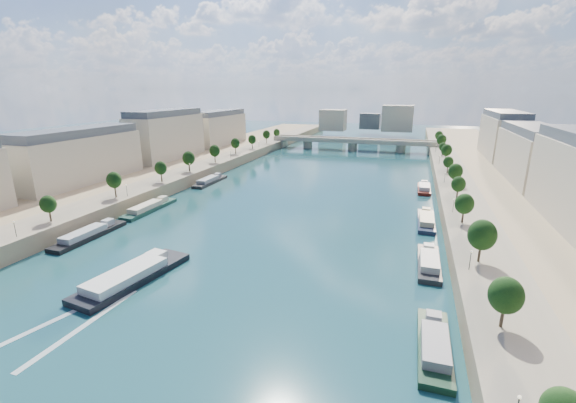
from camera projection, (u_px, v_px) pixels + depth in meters
The scene contains 17 objects.
ground at pixel (298, 200), 145.52m from camera, with size 700.00×700.00×0.00m, color #0C3237.
quay_left at pixel (139, 180), 166.12m from camera, with size 44.00×520.00×5.00m, color #9E8460.
quay_right at pixel (513, 212), 123.51m from camera, with size 44.00×520.00×5.00m, color #9E8460.
pave_left at pixel (168, 177), 160.97m from camera, with size 14.00×520.00×0.10m, color gray.
pave_right at pixel (463, 200), 127.23m from camera, with size 14.00×520.00×0.10m, color gray.
trees_left at pixel (174, 164), 160.68m from camera, with size 4.80×268.80×8.26m.
trees_right at pixel (456, 178), 135.43m from camera, with size 4.80×268.80×8.26m.
lamps_left at pixel (162, 176), 149.74m from camera, with size 0.36×200.36×4.28m.
lamps_right at pixel (449, 188), 132.36m from camera, with size 0.36×200.36×4.28m.
buildings_left at pixel (129, 143), 177.01m from camera, with size 16.00×226.00×23.20m.
buildings_right at pixel (556, 165), 126.70m from camera, with size 16.00×226.00×23.20m.
skyline at pixel (372, 119), 340.87m from camera, with size 79.00×42.00×22.00m.
bridge at pixel (353, 143), 264.62m from camera, with size 112.00×12.00×8.15m.
tour_barge at pixel (132, 276), 84.23m from camera, with size 11.89×28.70×3.79m.
wake at pixel (70, 322), 69.36m from camera, with size 11.31×26.02×0.04m.
moored_barges_left at pixel (109, 226), 115.79m from camera, with size 5.00×157.28×3.60m.
moored_barges_right at pixel (429, 267), 88.98m from camera, with size 5.00×164.67×3.60m.
Camera 1 is at (39.39, -34.18, 40.44)m, focal length 24.00 mm.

